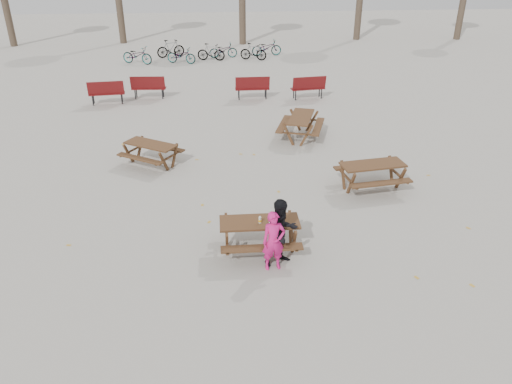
{
  "coord_description": "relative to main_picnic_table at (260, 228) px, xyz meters",
  "views": [
    {
      "loc": [
        -0.86,
        -9.63,
        6.52
      ],
      "look_at": [
        0.0,
        1.0,
        1.0
      ],
      "focal_mm": 35.0,
      "sensor_mm": 36.0,
      "label": 1
    }
  ],
  "objects": [
    {
      "name": "adult",
      "position": [
        0.43,
        -0.52,
        0.2
      ],
      "size": [
        0.93,
        0.84,
        1.56
      ],
      "primitive_type": "imported",
      "rotation": [
        0.0,
        0.0,
        0.4
      ],
      "color": "black",
      "rests_on": "ground"
    },
    {
      "name": "park_bench_row",
      "position": [
        -1.38,
        11.99,
        -0.07
      ],
      "size": [
        10.34,
        1.3,
        1.03
      ],
      "color": "maroon",
      "rests_on": "ground"
    },
    {
      "name": "picnic_table_north",
      "position": [
        -2.98,
        5.1,
        -0.23
      ],
      "size": [
        2.12,
        2.02,
        0.72
      ],
      "primitive_type": null,
      "rotation": [
        0.0,
        0.0,
        -0.57
      ],
      "color": "#3D2716",
      "rests_on": "ground"
    },
    {
      "name": "picnic_table_east",
      "position": [
        3.46,
        2.89,
        -0.2
      ],
      "size": [
        2.0,
        1.7,
        0.77
      ],
      "primitive_type": null,
      "rotation": [
        0.0,
        0.0,
        0.15
      ],
      "color": "#3D2716",
      "rests_on": "ground"
    },
    {
      "name": "bread_roll",
      "position": [
        0.29,
        -0.08,
        0.25
      ],
      "size": [
        0.14,
        0.06,
        0.05
      ],
      "primitive_type": "ellipsoid",
      "color": "tan",
      "rests_on": "food_tray"
    },
    {
      "name": "soda_bottle",
      "position": [
        0.0,
        -0.07,
        0.26
      ],
      "size": [
        0.07,
        0.07,
        0.17
      ],
      "color": "silver",
      "rests_on": "main_picnic_table"
    },
    {
      "name": "bicycle_row",
      "position": [
        -1.5,
        19.97,
        -0.12
      ],
      "size": [
        9.34,
        2.79,
        1.02
      ],
      "color": "black",
      "rests_on": "ground"
    },
    {
      "name": "fallen_leaves",
      "position": [
        0.5,
        2.5,
        -0.58
      ],
      "size": [
        11.0,
        11.0,
        0.01
      ],
      "primitive_type": null,
      "color": "gold",
      "rests_on": "ground"
    },
    {
      "name": "picnic_table_far",
      "position": [
        2.09,
        7.06,
        -0.19
      ],
      "size": [
        1.99,
        2.23,
        0.8
      ],
      "primitive_type": null,
      "rotation": [
        0.0,
        0.0,
        1.26
      ],
      "color": "#3D2716",
      "rests_on": "ground"
    },
    {
      "name": "child",
      "position": [
        0.24,
        -0.71,
        0.1
      ],
      "size": [
        0.54,
        0.39,
        1.38
      ],
      "primitive_type": "imported",
      "rotation": [
        0.0,
        0.0,
        0.12
      ],
      "color": "#DB1B77",
      "rests_on": "ground"
    },
    {
      "name": "main_picnic_table",
      "position": [
        0.0,
        0.0,
        0.0
      ],
      "size": [
        1.8,
        1.45,
        0.78
      ],
      "color": "#3D2716",
      "rests_on": "ground"
    },
    {
      "name": "food_tray",
      "position": [
        0.29,
        -0.08,
        0.21
      ],
      "size": [
        0.18,
        0.11,
        0.03
      ],
      "primitive_type": "cube",
      "color": "white",
      "rests_on": "main_picnic_table"
    },
    {
      "name": "ground",
      "position": [
        0.0,
        0.0,
        -0.59
      ],
      "size": [
        80.0,
        80.0,
        0.0
      ],
      "primitive_type": "plane",
      "color": "gray",
      "rests_on": "ground"
    }
  ]
}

